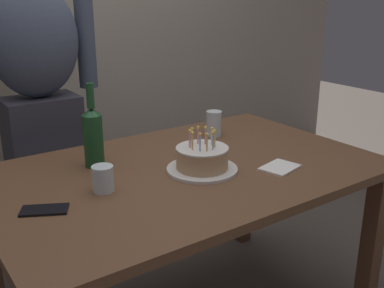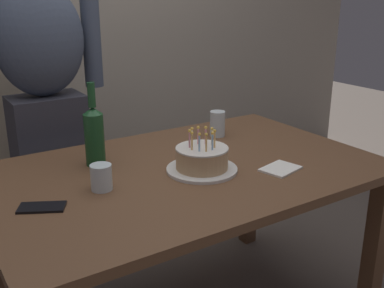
# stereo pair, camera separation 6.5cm
# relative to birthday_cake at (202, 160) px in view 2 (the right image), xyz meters

# --- Properties ---
(back_wall) EXTENTS (5.20, 0.10, 2.60)m
(back_wall) POSITION_rel_birthday_cake_xyz_m (-0.03, 1.62, 0.52)
(back_wall) COLOR #9E9384
(back_wall) RESTS_ON ground_plane
(dining_table) EXTENTS (1.50, 0.96, 0.74)m
(dining_table) POSITION_rel_birthday_cake_xyz_m (-0.03, 0.07, -0.14)
(dining_table) COLOR brown
(dining_table) RESTS_ON ground_plane
(birthday_cake) EXTENTS (0.27, 0.27, 0.17)m
(birthday_cake) POSITION_rel_birthday_cake_xyz_m (0.00, 0.00, 0.00)
(birthday_cake) COLOR white
(birthday_cake) RESTS_ON dining_table
(water_glass_near) EXTENTS (0.07, 0.07, 0.09)m
(water_glass_near) POSITION_rel_birthday_cake_xyz_m (-0.39, 0.04, 0.00)
(water_glass_near) COLOR silver
(water_glass_near) RESTS_ON dining_table
(water_glass_far) EXTENTS (0.07, 0.07, 0.12)m
(water_glass_far) POSITION_rel_birthday_cake_xyz_m (0.31, 0.33, 0.02)
(water_glass_far) COLOR silver
(water_glass_far) RESTS_ON dining_table
(wine_bottle) EXTENTS (0.08, 0.08, 0.33)m
(wine_bottle) POSITION_rel_birthday_cake_xyz_m (-0.31, 0.28, 0.08)
(wine_bottle) COLOR #194723
(wine_bottle) RESTS_ON dining_table
(cell_phone) EXTENTS (0.16, 0.13, 0.01)m
(cell_phone) POSITION_rel_birthday_cake_xyz_m (-0.60, 0.01, -0.04)
(cell_phone) COLOR black
(cell_phone) RESTS_ON dining_table
(napkin_stack) EXTENTS (0.17, 0.14, 0.01)m
(napkin_stack) POSITION_rel_birthday_cake_xyz_m (0.26, -0.15, -0.04)
(napkin_stack) COLOR white
(napkin_stack) RESTS_ON dining_table
(person_man_bearded) EXTENTS (0.61, 0.27, 1.66)m
(person_man_bearded) POSITION_rel_birthday_cake_xyz_m (-0.34, 0.82, 0.09)
(person_man_bearded) COLOR #33333D
(person_man_bearded) RESTS_ON ground_plane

